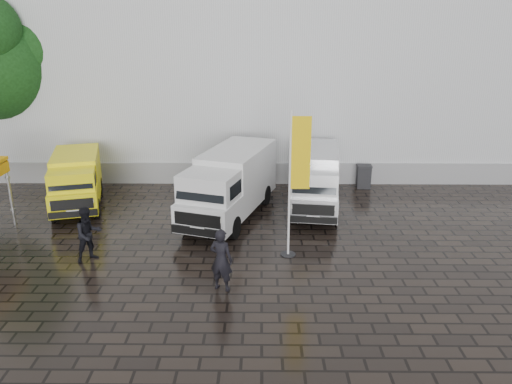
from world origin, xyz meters
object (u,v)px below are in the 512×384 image
van_yellow (76,182)px  person_front (221,260)px  van_silver (315,181)px  van_white (230,186)px  flagpole (296,178)px  wheelie_bin (364,176)px  person_tent (88,234)px

van_yellow → person_front: van_yellow is taller
van_silver → person_front: van_silver is taller
van_white → person_front: bearing=-71.1°
flagpole → wheelie_bin: 8.38m
van_silver → flagpole: size_ratio=1.12×
van_yellow → person_tent: van_yellow is taller
van_white → van_silver: bearing=35.7°
van_yellow → flagpole: size_ratio=0.96×
van_yellow → van_white: van_white is taller
wheelie_bin → person_tent: size_ratio=0.60×
person_front → flagpole: bearing=-113.9°
flagpole → person_tent: bearing=-176.4°
van_yellow → person_tent: bearing=-82.2°
person_front → person_tent: size_ratio=1.04×
van_white → person_tent: bearing=-120.4°
van_yellow → van_silver: (9.84, -0.04, 0.10)m
wheelie_bin → van_silver: bearing=-130.3°
van_white → van_silver: van_white is taller
flagpole → wheelie_bin: flagpole is taller
van_silver → flagpole: bearing=-97.1°
van_yellow → person_front: size_ratio=2.48×
van_silver → person_tent: 9.16m
van_yellow → van_white: bearing=-25.3°
van_silver → person_front: (-3.34, -6.75, -0.23)m
flagpole → person_front: flagpole is taller
flagpole → person_tent: (-6.60, -0.41, -1.78)m
van_white → van_silver: size_ratio=1.11×
van_yellow → van_white: 6.51m
wheelie_bin → person_tent: person_tent is taller
flagpole → person_front: size_ratio=2.58×
van_silver → wheelie_bin: 3.78m
person_front → person_tent: bearing=-2.2°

